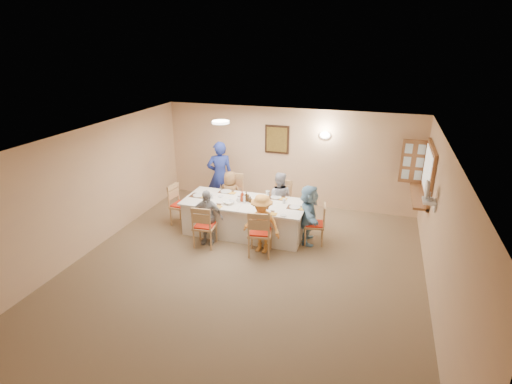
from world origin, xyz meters
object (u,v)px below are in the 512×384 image
(dining_table, at_px, (245,217))
(caregiver, at_px, (220,176))
(diner_back_left, at_px, (230,195))
(diner_front_right, at_px, (262,224))
(chair_front_right, at_px, (260,232))
(diner_front_left, at_px, (207,217))
(chair_front_left, at_px, (205,225))
(diner_right_end, at_px, (309,214))
(condiment_ketchup, at_px, (242,196))
(chair_back_left, at_px, (232,196))
(desk_fan, at_px, (429,193))
(diner_back_right, at_px, (279,199))
(serving_hatch, at_px, (429,173))
(chair_back_right, at_px, (280,202))
(chair_left_end, at_px, (182,205))
(chair_right_end, at_px, (314,224))

(dining_table, distance_m, caregiver, 1.63)
(dining_table, relative_size, diner_back_left, 2.30)
(diner_front_right, bearing_deg, diner_back_left, 140.74)
(chair_front_right, bearing_deg, diner_front_left, -15.62)
(chair_front_left, bearing_deg, caregiver, -82.14)
(diner_right_end, xyz_separation_m, condiment_ketchup, (-1.47, -0.01, 0.24))
(chair_back_left, xyz_separation_m, condiment_ketchup, (0.55, -0.81, 0.37))
(diner_back_left, bearing_deg, chair_front_right, 126.27)
(diner_front_left, height_order, condiment_ketchup, diner_front_left)
(diner_front_left, bearing_deg, desk_fan, -1.90)
(diner_right_end, xyz_separation_m, caregiver, (-2.47, 1.15, 0.23))
(diner_back_right, bearing_deg, chair_front_right, 86.13)
(chair_back_left, xyz_separation_m, chair_front_left, (0.00, -1.60, -0.05))
(chair_front_left, height_order, diner_front_right, diner_front_right)
(diner_front_left, relative_size, condiment_ketchup, 4.88)
(caregiver, bearing_deg, serving_hatch, 149.79)
(dining_table, distance_m, chair_back_right, 1.01)
(desk_fan, distance_m, diner_front_right, 3.14)
(dining_table, height_order, chair_left_end, chair_left_end)
(chair_back_left, xyz_separation_m, chair_right_end, (2.15, -0.80, -0.07))
(chair_back_left, height_order, chair_left_end, chair_back_left)
(diner_right_end, height_order, caregiver, caregiver)
(serving_hatch, bearing_deg, chair_back_right, -178.05)
(diner_back_left, bearing_deg, diner_front_right, 128.66)
(chair_front_left, relative_size, condiment_ketchup, 3.81)
(serving_hatch, height_order, desk_fan, serving_hatch)
(diner_front_left, xyz_separation_m, diner_front_right, (1.20, 0.00, 0.02))
(desk_fan, bearing_deg, diner_front_right, -175.50)
(chair_front_left, distance_m, diner_back_left, 1.48)
(chair_left_end, height_order, diner_back_left, diner_back_left)
(chair_back_right, bearing_deg, diner_back_right, -84.19)
(chair_back_right, height_order, chair_front_left, chair_back_right)
(desk_fan, xyz_separation_m, condiment_ketchup, (-3.64, 0.44, -0.67))
(diner_front_right, distance_m, condiment_ketchup, 0.97)
(chair_left_end, bearing_deg, diner_front_left, -119.62)
(chair_front_left, xyz_separation_m, caregiver, (-0.45, 1.95, 0.41))
(diner_right_end, bearing_deg, chair_front_right, 123.32)
(chair_back_right, distance_m, diner_back_right, 0.18)
(dining_table, distance_m, chair_back_left, 1.01)
(diner_back_right, bearing_deg, chair_back_right, -93.87)
(diner_back_right, relative_size, diner_front_right, 1.03)
(chair_right_end, relative_size, diner_front_left, 0.75)
(chair_left_end, height_order, diner_front_left, diner_front_left)
(dining_table, distance_m, chair_front_left, 1.00)
(chair_back_left, xyz_separation_m, chair_back_right, (1.20, 0.00, -0.02))
(chair_left_end, xyz_separation_m, diner_front_right, (2.15, -0.68, 0.14))
(desk_fan, bearing_deg, chair_front_right, -173.23)
(chair_back_right, distance_m, diner_back_left, 1.21)
(diner_right_end, bearing_deg, diner_back_right, 39.36)
(caregiver, bearing_deg, diner_front_left, 76.55)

